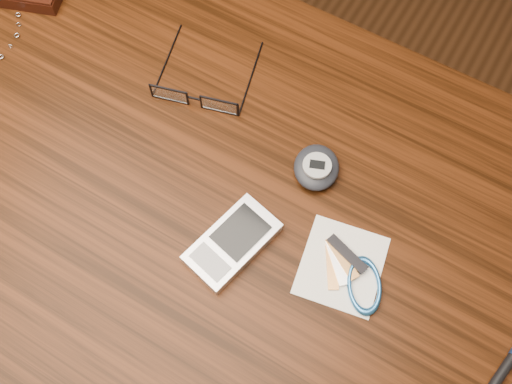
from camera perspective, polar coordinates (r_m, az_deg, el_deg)
ground at (r=1.48m, az=-2.97°, el=-11.76°), size 3.80×3.80×0.00m
desk at (r=0.86m, az=-5.00°, el=-2.07°), size 1.00×0.70×0.75m
eyeglasses at (r=0.83m, az=-6.01°, el=9.53°), size 0.16×0.17×0.03m
pda_phone at (r=0.73m, az=-2.37°, el=-5.06°), size 0.09×0.13×0.02m
pedometer at (r=0.77m, az=6.07°, el=2.48°), size 0.08×0.09×0.03m
notepad_keys at (r=0.73m, az=9.67°, el=-8.18°), size 0.14×0.13×0.01m
black_blue_pen at (r=0.75m, az=23.73°, el=-15.70°), size 0.03×0.09×0.01m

